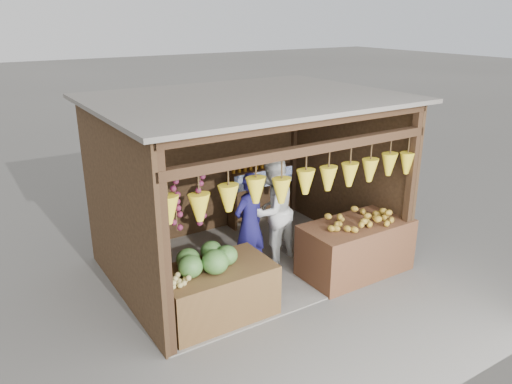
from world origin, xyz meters
TOP-DOWN VIEW (x-y plane):
  - ground at (0.00, 0.00)m, footprint 80.00×80.00m
  - stall_structure at (-0.03, -0.04)m, footprint 4.30×3.30m
  - back_shelf at (1.05, 1.28)m, footprint 1.25×0.32m
  - counter_left at (-1.11, -1.03)m, footprint 1.47×0.85m
  - counter_right at (1.24, -1.11)m, footprint 1.70×0.85m
  - stool at (-1.70, 0.11)m, footprint 0.30×0.30m
  - man_standing at (-0.12, -0.25)m, footprint 0.67×0.52m
  - woman_standing at (0.39, -0.10)m, footprint 0.99×0.86m
  - vendor_seated at (-1.70, 0.11)m, footprint 0.63×0.61m
  - melon_pile at (-1.18, -0.99)m, footprint 1.00×0.50m
  - tanfruit_pile at (-1.68, -1.09)m, footprint 0.34×0.40m
  - mango_pile at (1.24, -1.17)m, footprint 1.40×0.64m

SIDE VIEW (x-z plane):
  - ground at x=0.00m, z-range 0.00..0.00m
  - stool at x=-1.70m, z-range 0.00..0.28m
  - counter_left at x=-1.11m, z-range 0.00..0.71m
  - counter_right at x=1.24m, z-range 0.00..0.82m
  - tanfruit_pile at x=-1.68m, z-range 0.71..0.84m
  - man_standing at x=-0.12m, z-range 0.00..1.61m
  - vendor_seated at x=-1.70m, z-range 0.28..1.37m
  - woman_standing at x=0.39m, z-range 0.00..1.73m
  - back_shelf at x=1.05m, z-range 0.21..1.54m
  - melon_pile at x=-1.18m, z-range 0.71..1.03m
  - mango_pile at x=1.24m, z-range 0.82..1.04m
  - stall_structure at x=-0.03m, z-range 0.34..3.00m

